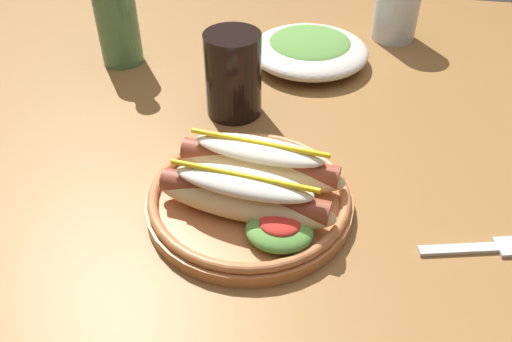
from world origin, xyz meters
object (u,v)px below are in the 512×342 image
Objects in this scene: fork at (484,248)px; soda_cup at (234,74)px; side_bowl at (309,49)px; water_cup at (398,1)px; hot_dog_plate at (252,191)px; glass_bottle at (115,12)px.

soda_cup is at bearing 131.72° from fork.
side_bowl is (0.09, 0.16, -0.04)m from soda_cup.
fork is 0.88× the size of water_cup.
hot_dog_plate is 0.52m from water_cup.
side_bowl is at bearing 85.49° from hot_dog_plate.
water_cup is (0.17, 0.49, 0.04)m from hot_dog_plate.
soda_cup is 0.62× the size of side_bowl.
fork is at bearing -59.50° from side_bowl.
fork is 0.62× the size of side_bowl.
water_cup is (-0.09, 0.51, 0.07)m from fork.
glass_bottle reaches higher than hot_dog_plate.
soda_cup is at bearing -28.28° from glass_bottle.
soda_cup is 0.25m from glass_bottle.
glass_bottle reaches higher than water_cup.
soda_cup is 0.54× the size of glass_bottle.
hot_dog_plate is 1.07× the size of glass_bottle.
water_cup is 0.70× the size of side_bowl.
glass_bottle is at bearing 151.72° from soda_cup.
fork is at bearing -34.60° from soda_cup.
side_bowl is at bearing 106.81° from fork.
hot_dog_plate is at bearing -109.09° from water_cup.
water_cup reaches higher than soda_cup.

